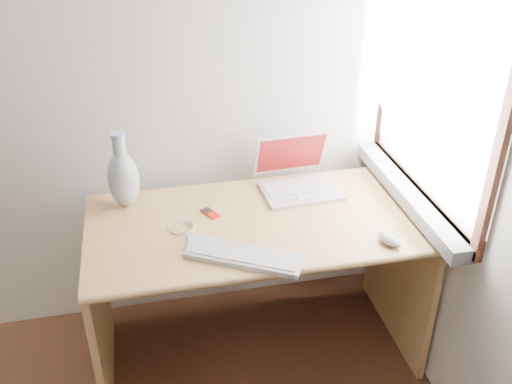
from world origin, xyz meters
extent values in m
cube|color=white|center=(1.75, 1.30, 1.32)|extent=(0.01, 0.90, 1.00)
cube|color=gray|center=(1.69, 1.30, 0.79)|extent=(0.10, 0.96, 0.06)
cube|color=white|center=(1.67, 1.30, 1.35)|extent=(0.02, 0.84, 0.92)
cube|color=#DEB86C|center=(1.03, 1.30, 0.72)|extent=(1.40, 0.70, 0.03)
cube|color=#DEB86C|center=(0.35, 1.30, 0.35)|extent=(0.03, 0.66, 0.71)
cube|color=#DEB86C|center=(1.71, 1.30, 0.35)|extent=(0.03, 0.66, 0.71)
cube|color=#DEB86C|center=(1.03, 1.64, 0.47)|extent=(1.34, 0.03, 0.47)
cube|color=silver|center=(1.27, 1.48, 0.75)|extent=(0.35, 0.25, 0.02)
cube|color=white|center=(1.27, 1.48, 0.76)|extent=(0.31, 0.15, 0.00)
cube|color=silver|center=(1.27, 1.60, 0.86)|extent=(0.34, 0.10, 0.22)
cube|color=maroon|center=(1.27, 1.60, 0.86)|extent=(0.32, 0.09, 0.19)
cube|color=silver|center=(0.93, 1.06, 0.75)|extent=(0.45, 0.33, 0.02)
cube|color=white|center=(0.93, 1.06, 0.76)|extent=(0.41, 0.29, 0.00)
ellipsoid|color=silver|center=(1.50, 1.03, 0.76)|extent=(0.10, 0.12, 0.04)
cube|color=#AD140C|center=(0.85, 1.39, 0.74)|extent=(0.08, 0.10, 0.01)
cube|color=black|center=(0.85, 1.39, 0.75)|extent=(0.04, 0.04, 0.00)
torus|color=silver|center=(0.72, 1.31, 0.74)|extent=(0.14, 0.14, 0.01)
cube|color=silver|center=(0.75, 1.20, 0.74)|extent=(0.05, 0.09, 0.01)
ellipsoid|color=silver|center=(0.51, 1.54, 0.86)|extent=(0.13, 0.13, 0.25)
cylinder|color=silver|center=(0.51, 1.54, 1.02)|extent=(0.05, 0.05, 0.10)
cylinder|color=#92C2E9|center=(0.51, 1.54, 1.07)|extent=(0.06, 0.06, 0.01)
camera|label=1|loc=(0.61, -0.63, 2.02)|focal=40.00mm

